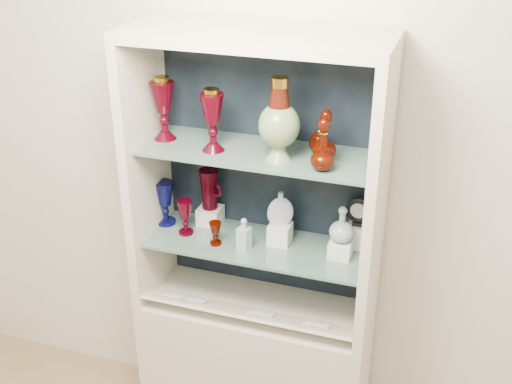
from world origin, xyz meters
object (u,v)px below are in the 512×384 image
(pedestal_lamp_left, at_px, (163,108))
(ruby_decanter_b, at_px, (325,134))
(ruby_decanter_a, at_px, (323,141))
(lidded_bowl, at_px, (319,140))
(ruby_goblet_tall, at_px, (185,217))
(pedestal_lamp_right, at_px, (213,120))
(clear_round_decanter, at_px, (342,225))
(clear_square_bottle, at_px, (244,234))
(enamel_urn, at_px, (279,120))
(ruby_pitcher, at_px, (209,189))
(flat_flask, at_px, (280,208))
(cobalt_goblet, at_px, (165,203))
(cameo_medallion, at_px, (358,211))
(ruby_goblet_small, at_px, (215,233))

(pedestal_lamp_left, bearing_deg, ruby_decanter_b, -0.98)
(ruby_decanter_a, xyz_separation_m, lidded_bowl, (-0.05, 0.18, -0.07))
(ruby_decanter_a, height_order, ruby_goblet_tall, ruby_decanter_a)
(pedestal_lamp_right, xyz_separation_m, clear_round_decanter, (0.52, 0.05, -0.40))
(pedestal_lamp_left, relative_size, clear_square_bottle, 1.80)
(enamel_urn, relative_size, ruby_goblet_tall, 2.05)
(pedestal_lamp_left, height_order, pedestal_lamp_right, pedestal_lamp_left)
(ruby_decanter_b, bearing_deg, pedestal_lamp_right, -174.58)
(ruby_pitcher, xyz_separation_m, flat_flask, (0.34, -0.06, -0.00))
(ruby_decanter_b, xyz_separation_m, ruby_pitcher, (-0.52, 0.10, -0.36))
(enamel_urn, height_order, ruby_pitcher, enamel_urn)
(enamel_urn, bearing_deg, lidded_bowl, 46.49)
(cobalt_goblet, xyz_separation_m, flat_flask, (0.53, -0.01, 0.07))
(cobalt_goblet, distance_m, cameo_medallion, 0.84)
(cameo_medallion, bearing_deg, enamel_urn, -151.48)
(lidded_bowl, xyz_separation_m, ruby_goblet_small, (-0.39, -0.14, -0.41))
(lidded_bowl, relative_size, ruby_pitcher, 0.51)
(enamel_urn, height_order, ruby_goblet_small, enamel_urn)
(ruby_goblet_tall, height_order, clear_square_bottle, ruby_goblet_tall)
(pedestal_lamp_left, xyz_separation_m, pedestal_lamp_right, (0.23, -0.05, -0.01))
(ruby_pitcher, distance_m, clear_square_bottle, 0.28)
(pedestal_lamp_right, distance_m, ruby_decanter_b, 0.44)
(ruby_goblet_tall, relative_size, clear_round_decanter, 1.05)
(ruby_pitcher, relative_size, clear_round_decanter, 1.21)
(ruby_goblet_tall, bearing_deg, ruby_decanter_a, -7.75)
(cobalt_goblet, bearing_deg, cameo_medallion, 4.62)
(ruby_goblet_small, bearing_deg, ruby_decanter_a, -4.84)
(pedestal_lamp_right, xyz_separation_m, ruby_goblet_tall, (-0.15, 0.03, -0.47))
(ruby_decanter_a, height_order, cameo_medallion, ruby_decanter_a)
(pedestal_lamp_right, distance_m, ruby_decanter_a, 0.45)
(pedestal_lamp_left, xyz_separation_m, lidded_bowl, (0.63, 0.07, -0.08))
(clear_square_bottle, height_order, cameo_medallion, cameo_medallion)
(ruby_decanter_a, relative_size, flat_flask, 1.49)
(pedestal_lamp_right, relative_size, clear_square_bottle, 1.72)
(ruby_decanter_b, bearing_deg, cobalt_goblet, 176.43)
(lidded_bowl, bearing_deg, ruby_decanter_b, -64.47)
(cameo_medallion, bearing_deg, lidded_bowl, -170.39)
(cobalt_goblet, height_order, ruby_goblet_tall, cobalt_goblet)
(lidded_bowl, bearing_deg, cobalt_goblet, -176.71)
(enamel_urn, height_order, cobalt_goblet, enamel_urn)
(clear_square_bottle, relative_size, clear_round_decanter, 0.97)
(clear_round_decanter, bearing_deg, ruby_pitcher, 171.62)
(pedestal_lamp_right, bearing_deg, clear_round_decanter, 5.96)
(lidded_bowl, height_order, ruby_goblet_tall, lidded_bowl)
(ruby_goblet_tall, bearing_deg, cameo_medallion, 9.80)
(enamel_urn, bearing_deg, ruby_goblet_tall, 174.90)
(pedestal_lamp_right, xyz_separation_m, cobalt_goblet, (-0.27, 0.09, -0.44))
(ruby_decanter_b, distance_m, ruby_goblet_small, 0.64)
(pedestal_lamp_right, bearing_deg, ruby_decanter_b, 5.42)
(ruby_goblet_small, xyz_separation_m, flat_flask, (0.25, 0.09, 0.11))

